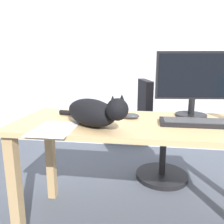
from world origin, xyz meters
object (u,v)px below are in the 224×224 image
at_px(office_chair, 158,138).
at_px(monitor, 193,82).
at_px(cat, 94,112).
at_px(keyboard, 200,123).
at_px(computer_mouse, 131,116).

distance_m(office_chair, monitor, 0.76).
bearing_deg(cat, keyboard, 10.90).
relative_size(office_chair, cat, 1.90).
relative_size(monitor, cat, 0.99).
relative_size(office_chair, monitor, 1.92).
bearing_deg(computer_mouse, office_chair, 70.59).
distance_m(cat, computer_mouse, 0.28).
xyz_separation_m(cat, computer_mouse, (0.19, 0.20, -0.06)).
xyz_separation_m(office_chair, keyboard, (0.18, -0.70, 0.34)).
height_order(monitor, keyboard, monitor).
distance_m(keyboard, cat, 0.60).
distance_m(office_chair, cat, 1.00).
height_order(keyboard, computer_mouse, computer_mouse).
bearing_deg(cat, monitor, 29.27).
relative_size(office_chair, computer_mouse, 8.39).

